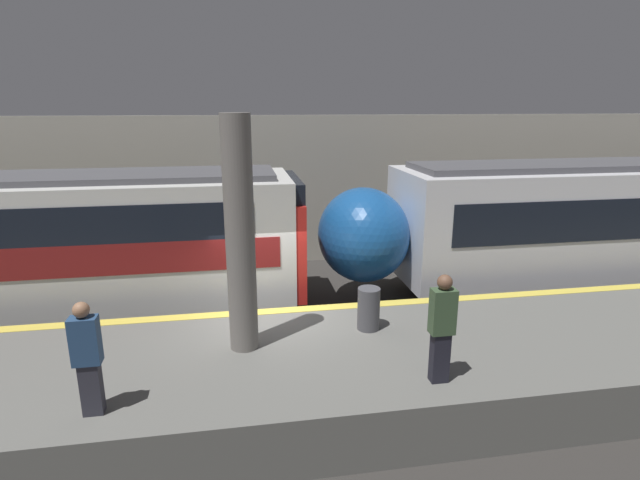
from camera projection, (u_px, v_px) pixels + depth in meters
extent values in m
plane|color=#33302D|center=(271.00, 351.00, 11.13)|extent=(120.00, 120.00, 0.00)
cube|color=slate|center=(278.00, 378.00, 9.07)|extent=(40.00, 4.06, 1.02)
cube|color=#EAD14C|center=(270.00, 311.00, 10.72)|extent=(40.00, 0.30, 0.01)
cube|color=#B2AD9E|center=(254.00, 192.00, 16.65)|extent=(50.00, 0.15, 4.98)
cylinder|color=slate|center=(240.00, 237.00, 8.62)|extent=(0.51, 0.51, 4.18)
ellipsoid|color=#195199|center=(363.00, 235.00, 13.30)|extent=(2.42, 2.78, 2.51)
sphere|color=#F2EFCC|center=(328.00, 252.00, 13.27)|extent=(0.20, 0.20, 0.20)
cube|color=red|center=(294.00, 241.00, 13.02)|extent=(0.25, 2.96, 2.39)
cube|color=black|center=(293.00, 196.00, 12.71)|extent=(0.25, 2.66, 0.96)
sphere|color=#EA4C42|center=(304.00, 264.00, 12.51)|extent=(0.18, 0.18, 0.18)
sphere|color=#EA4C42|center=(297.00, 249.00, 13.81)|extent=(0.18, 0.18, 0.18)
cube|color=#2D2D38|center=(92.00, 388.00, 7.11)|extent=(0.28, 0.20, 0.80)
cube|color=navy|center=(85.00, 341.00, 6.91)|extent=(0.38, 0.24, 0.69)
sphere|color=#9E7051|center=(81.00, 310.00, 6.79)|extent=(0.23, 0.23, 0.23)
cube|color=black|center=(440.00, 357.00, 7.94)|extent=(0.28, 0.20, 0.84)
cube|color=#3D5638|center=(443.00, 311.00, 7.73)|extent=(0.38, 0.24, 0.73)
sphere|color=brown|center=(445.00, 282.00, 7.60)|extent=(0.24, 0.24, 0.24)
cylinder|color=#4C4C51|center=(369.00, 309.00, 9.80)|extent=(0.44, 0.44, 0.85)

